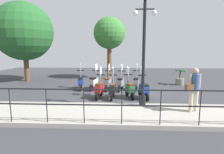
{
  "coord_description": "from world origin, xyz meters",
  "views": [
    {
      "loc": [
        -9.21,
        0.06,
        2.35
      ],
      "look_at": [
        0.2,
        0.5,
        0.9
      ],
      "focal_mm": 28.0,
      "sensor_mm": 36.0,
      "label": 1
    }
  ],
  "objects_px": {
    "scooter_near_0": "(144,89)",
    "scooter_far_0": "(136,82)",
    "lamp_post_near": "(143,61)",
    "scooter_far_3": "(94,82)",
    "scooter_near_2": "(112,89)",
    "tree_distant": "(109,34)",
    "potted_palm": "(180,78)",
    "scooter_near_3": "(99,89)",
    "tree_large": "(24,32)",
    "scooter_far_4": "(81,82)",
    "pedestrian_with_bag": "(194,87)",
    "scooter_far_2": "(108,82)",
    "scooter_far_1": "(121,83)",
    "scooter_near_1": "(130,89)"
  },
  "relations": [
    {
      "from": "lamp_post_near",
      "to": "scooter_far_3",
      "type": "bearing_deg",
      "value": 36.17
    },
    {
      "from": "tree_large",
      "to": "scooter_far_1",
      "type": "xyz_separation_m",
      "value": [
        -2.9,
        -7.16,
        -3.21
      ]
    },
    {
      "from": "lamp_post_near",
      "to": "tree_large",
      "type": "xyz_separation_m",
      "value": [
        6.11,
        8.03,
        1.75
      ]
    },
    {
      "from": "tree_distant",
      "to": "potted_palm",
      "type": "distance_m",
      "value": 6.46
    },
    {
      "from": "scooter_far_0",
      "to": "scooter_near_3",
      "type": "bearing_deg",
      "value": 143.44
    },
    {
      "from": "scooter_far_3",
      "to": "scooter_far_4",
      "type": "relative_size",
      "value": 1.0
    },
    {
      "from": "scooter_far_4",
      "to": "scooter_near_3",
      "type": "bearing_deg",
      "value": -153.75
    },
    {
      "from": "lamp_post_near",
      "to": "pedestrian_with_bag",
      "type": "height_order",
      "value": "lamp_post_near"
    },
    {
      "from": "potted_palm",
      "to": "scooter_far_4",
      "type": "distance_m",
      "value": 6.66
    },
    {
      "from": "scooter_near_0",
      "to": "scooter_far_0",
      "type": "xyz_separation_m",
      "value": [
        1.84,
        0.19,
        0.0
      ]
    },
    {
      "from": "lamp_post_near",
      "to": "scooter_far_4",
      "type": "distance_m",
      "value": 4.95
    },
    {
      "from": "tree_large",
      "to": "scooter_far_3",
      "type": "distance_m",
      "value": 7.01
    },
    {
      "from": "lamp_post_near",
      "to": "scooter_near_3",
      "type": "relative_size",
      "value": 2.65
    },
    {
      "from": "pedestrian_with_bag",
      "to": "scooter_near_3",
      "type": "distance_m",
      "value": 4.28
    },
    {
      "from": "lamp_post_near",
      "to": "scooter_far_2",
      "type": "height_order",
      "value": "lamp_post_near"
    },
    {
      "from": "lamp_post_near",
      "to": "potted_palm",
      "type": "xyz_separation_m",
      "value": [
        5.1,
        -3.17,
        -1.5
      ]
    },
    {
      "from": "potted_palm",
      "to": "scooter_near_0",
      "type": "relative_size",
      "value": 0.69
    },
    {
      "from": "scooter_far_3",
      "to": "scooter_far_4",
      "type": "bearing_deg",
      "value": 102.52
    },
    {
      "from": "scooter_far_0",
      "to": "scooter_far_4",
      "type": "xyz_separation_m",
      "value": [
        0.06,
        3.33,
        0.0
      ]
    },
    {
      "from": "scooter_near_1",
      "to": "scooter_near_2",
      "type": "distance_m",
      "value": 0.86
    },
    {
      "from": "lamp_post_near",
      "to": "tree_distant",
      "type": "height_order",
      "value": "tree_distant"
    },
    {
      "from": "tree_large",
      "to": "scooter_far_3",
      "type": "bearing_deg",
      "value": -116.35
    },
    {
      "from": "tree_distant",
      "to": "scooter_near_3",
      "type": "xyz_separation_m",
      "value": [
        -6.13,
        0.12,
        -3.19
      ]
    },
    {
      "from": "tree_distant",
      "to": "potted_palm",
      "type": "relative_size",
      "value": 4.72
    },
    {
      "from": "lamp_post_near",
      "to": "scooter_far_3",
      "type": "height_order",
      "value": "lamp_post_near"
    },
    {
      "from": "tree_large",
      "to": "scooter_near_2",
      "type": "distance_m",
      "value": 8.8
    },
    {
      "from": "scooter_near_3",
      "to": "tree_large",
      "type": "bearing_deg",
      "value": 60.83
    },
    {
      "from": "scooter_far_0",
      "to": "scooter_far_4",
      "type": "relative_size",
      "value": 1.0
    },
    {
      "from": "tree_distant",
      "to": "scooter_far_2",
      "type": "distance_m",
      "value": 5.46
    },
    {
      "from": "potted_palm",
      "to": "scooter_near_0",
      "type": "distance_m",
      "value": 4.64
    },
    {
      "from": "scooter_far_4",
      "to": "tree_distant",
      "type": "bearing_deg",
      "value": -28.6
    },
    {
      "from": "scooter_near_0",
      "to": "pedestrian_with_bag",
      "type": "bearing_deg",
      "value": -160.28
    },
    {
      "from": "scooter_near_0",
      "to": "scooter_near_3",
      "type": "xyz_separation_m",
      "value": [
        0.03,
        2.17,
        0.0
      ]
    },
    {
      "from": "lamp_post_near",
      "to": "scooter_far_3",
      "type": "xyz_separation_m",
      "value": [
        3.35,
        2.45,
        -1.47
      ]
    },
    {
      "from": "lamp_post_near",
      "to": "scooter_near_2",
      "type": "xyz_separation_m",
      "value": [
        1.49,
        1.27,
        -1.47
      ]
    },
    {
      "from": "potted_palm",
      "to": "scooter_far_3",
      "type": "height_order",
      "value": "scooter_far_3"
    },
    {
      "from": "tree_distant",
      "to": "scooter_near_3",
      "type": "relative_size",
      "value": 3.25
    },
    {
      "from": "scooter_near_2",
      "to": "scooter_near_3",
      "type": "relative_size",
      "value": 1.0
    },
    {
      "from": "scooter_near_0",
      "to": "scooter_far_1",
      "type": "height_order",
      "value": "same"
    },
    {
      "from": "lamp_post_near",
      "to": "scooter_far_4",
      "type": "bearing_deg",
      "value": 43.85
    },
    {
      "from": "tree_large",
      "to": "scooter_near_0",
      "type": "distance_m",
      "value": 10.0
    },
    {
      "from": "scooter_near_2",
      "to": "scooter_far_4",
      "type": "relative_size",
      "value": 1.0
    },
    {
      "from": "scooter_far_2",
      "to": "scooter_far_3",
      "type": "bearing_deg",
      "value": 92.68
    },
    {
      "from": "tree_distant",
      "to": "potted_palm",
      "type": "height_order",
      "value": "tree_distant"
    },
    {
      "from": "pedestrian_with_bag",
      "to": "tree_distant",
      "type": "height_order",
      "value": "tree_distant"
    },
    {
      "from": "tree_distant",
      "to": "scooter_near_0",
      "type": "distance_m",
      "value": 7.23
    },
    {
      "from": "scooter_near_2",
      "to": "scooter_far_4",
      "type": "height_order",
      "value": "same"
    },
    {
      "from": "scooter_near_3",
      "to": "scooter_far_4",
      "type": "height_order",
      "value": "same"
    },
    {
      "from": "scooter_near_2",
      "to": "scooter_far_1",
      "type": "xyz_separation_m",
      "value": [
        1.72,
        -0.4,
        0.0
      ]
    },
    {
      "from": "lamp_post_near",
      "to": "scooter_near_2",
      "type": "distance_m",
      "value": 2.45
    }
  ]
}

